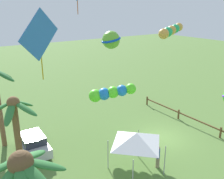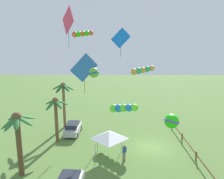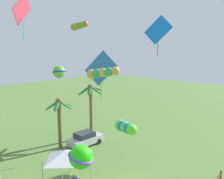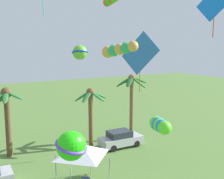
# 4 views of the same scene
# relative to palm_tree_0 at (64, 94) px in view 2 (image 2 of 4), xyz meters

# --- Properties ---
(ground_plane) EXTENTS (120.00, 120.00, 0.00)m
(ground_plane) POSITION_rel_palm_tree_0_xyz_m (-6.07, -10.99, -4.70)
(ground_plane) COLOR #567A38
(palm_tree_0) EXTENTS (3.20, 3.13, 6.37)m
(palm_tree_0) POSITION_rel_palm_tree_0_xyz_m (0.00, 0.00, 0.00)
(palm_tree_0) COLOR brown
(palm_tree_0) RESTS_ON ground
(palm_tree_1) EXTENTS (3.05, 2.92, 5.78)m
(palm_tree_1) POSITION_rel_palm_tree_0_xyz_m (-11.36, 1.36, -0.51)
(palm_tree_1) COLOR brown
(palm_tree_1) RESTS_ON ground
(palm_tree_2) EXTENTS (2.96, 2.98, 5.40)m
(palm_tree_2) POSITION_rel_palm_tree_0_xyz_m (-4.51, -0.09, -0.77)
(palm_tree_2) COLOR brown
(palm_tree_2) RESTS_ON ground
(rail_fence) EXTENTS (13.58, 0.12, 0.95)m
(rail_fence) POSITION_rel_palm_tree_0_xyz_m (-6.60, -14.97, -4.09)
(rail_fence) COLOR brown
(rail_fence) RESTS_ON ground
(parked_car_0) EXTENTS (3.96, 1.86, 1.51)m
(parked_car_0) POSITION_rel_palm_tree_0_xyz_m (-2.28, -1.53, -3.95)
(parked_car_0) COLOR #BCBCC1
(parked_car_0) RESTS_ON ground
(spectator_0) EXTENTS (0.42, 0.44, 1.59)m
(spectator_0) POSITION_rel_palm_tree_0_xyz_m (-8.83, -7.85, -3.89)
(spectator_0) COLOR gray
(spectator_0) RESTS_ON ground
(festival_tent) EXTENTS (2.86, 2.86, 2.85)m
(festival_tent) POSITION_rel_palm_tree_0_xyz_m (-8.35, -6.32, -2.23)
(festival_tent) COLOR #9E9EA3
(festival_tent) RESTS_ON ground
(kite_tube_0) EXTENTS (1.00, 2.38, 0.91)m
(kite_tube_0) POSITION_rel_palm_tree_0_xyz_m (-7.61, -9.51, 4.17)
(kite_tube_0) COLOR gold
(kite_diamond_1) EXTENTS (2.19, 1.42, 3.54)m
(kite_diamond_1) POSITION_rel_palm_tree_0_xyz_m (-9.40, -2.88, 8.61)
(kite_diamond_1) COLOR #E13550
(kite_diamond_2) EXTENTS (0.80, 2.75, 3.94)m
(kite_diamond_2) POSITION_rel_palm_tree_0_xyz_m (1.80, -7.77, 7.45)
(kite_diamond_2) COLOR blue
(kite_ball_3) EXTENTS (1.36, 1.36, 0.97)m
(kite_ball_3) POSITION_rel_palm_tree_0_xyz_m (-7.67, -4.85, 3.93)
(kite_ball_3) COLOR #61B531
(kite_ball_4) EXTENTS (1.89, 1.89, 1.23)m
(kite_ball_4) POSITION_rel_palm_tree_0_xyz_m (-11.25, -11.65, 0.29)
(kite_ball_4) COLOR #22DF10
(kite_tube_5) EXTENTS (2.42, 3.43, 1.49)m
(kite_tube_5) POSITION_rel_palm_tree_0_xyz_m (-3.19, -7.86, -0.97)
(kite_tube_5) COLOR #59EA28
(kite_tube_6) EXTENTS (0.81, 2.39, 0.74)m
(kite_tube_6) POSITION_rel_palm_tree_0_xyz_m (-4.31, -3.30, 7.76)
(kite_tube_6) COLOR #D65F2A
(kite_diamond_7) EXTENTS (1.47, 3.39, 5.10)m
(kite_diamond_7) POSITION_rel_palm_tree_0_xyz_m (-1.34, -3.06, 3.69)
(kite_diamond_7) COLOR #2B68B6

